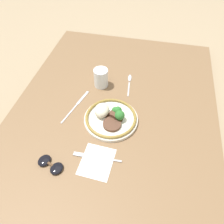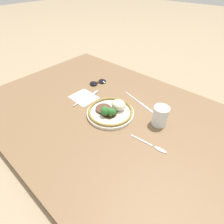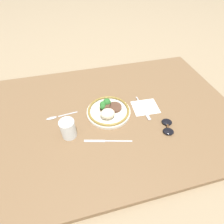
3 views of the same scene
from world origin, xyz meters
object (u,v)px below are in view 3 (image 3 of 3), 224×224
at_px(spoon, 56,117).
at_px(fork, 144,110).
at_px(juice_glass, 68,130).
at_px(plate, 108,111).
at_px(knife, 106,141).
at_px(sunglasses, 168,127).

bearing_deg(spoon, fork, 166.35).
bearing_deg(juice_glass, spoon, -65.14).
distance_m(fork, spoon, 0.47).
xyz_separation_m(plate, juice_glass, (0.21, 0.09, 0.02)).
bearing_deg(juice_glass, plate, -156.15).
bearing_deg(plate, spoon, -8.61).
height_order(fork, knife, fork).
relative_size(juice_glass, fork, 0.50).
distance_m(knife, sunglasses, 0.31).
distance_m(juice_glass, spoon, 0.15).
relative_size(knife, spoon, 1.33).
bearing_deg(knife, spoon, -28.82).
xyz_separation_m(plate, fork, (-0.20, 0.02, -0.02)).
distance_m(juice_glass, sunglasses, 0.48).
xyz_separation_m(knife, sunglasses, (-0.31, -0.00, 0.01)).
height_order(fork, spoon, same).
height_order(fork, sunglasses, sunglasses).
distance_m(juice_glass, fork, 0.41).
height_order(juice_glass, spoon, juice_glass).
bearing_deg(sunglasses, plate, -12.55).
bearing_deg(sunglasses, spoon, -1.43).
xyz_separation_m(juice_glass, sunglasses, (-0.47, 0.07, -0.03)).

